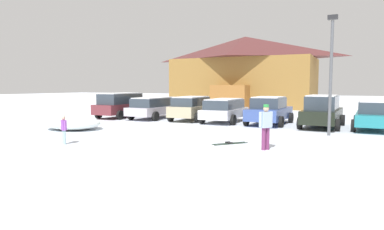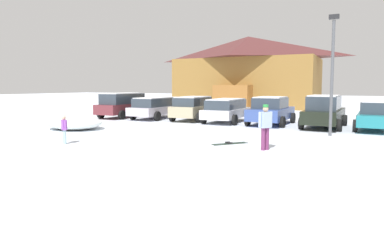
{
  "view_description": "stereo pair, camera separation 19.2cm",
  "coord_description": "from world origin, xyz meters",
  "px_view_note": "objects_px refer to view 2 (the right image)",
  "views": [
    {
      "loc": [
        7.68,
        -7.61,
        2.35
      ],
      "look_at": [
        1.22,
        5.0,
        1.13
      ],
      "focal_mm": 32.0,
      "sensor_mm": 36.0,
      "label": 1
    },
    {
      "loc": [
        7.85,
        -7.53,
        2.35
      ],
      "look_at": [
        1.22,
        5.0,
        1.13
      ],
      "focal_mm": 32.0,
      "sensor_mm": 36.0,
      "label": 2
    }
  ],
  "objects_px": {
    "lamp_post": "(332,68)",
    "pair_of_skis": "(230,143)",
    "parked_blue_hatchback": "(271,110)",
    "skier_child_in_purple_jacket": "(64,128)",
    "skier_adult_in_blue_parka": "(265,124)",
    "parked_silver_wagon": "(156,107)",
    "parked_teal_hatchback": "(378,115)",
    "ski_lodge": "(248,71)",
    "plowed_snow_pile": "(74,123)",
    "parked_maroon_van": "(123,104)",
    "parked_beige_suv": "(193,107)",
    "parked_white_suv": "(226,109)",
    "parked_black_sedan": "(324,112)"
  },
  "relations": [
    {
      "from": "parked_beige_suv",
      "to": "skier_adult_in_blue_parka",
      "type": "height_order",
      "value": "skier_adult_in_blue_parka"
    },
    {
      "from": "ski_lodge",
      "to": "skier_child_in_purple_jacket",
      "type": "relative_size",
      "value": 13.54
    },
    {
      "from": "parked_white_suv",
      "to": "skier_adult_in_blue_parka",
      "type": "relative_size",
      "value": 2.66
    },
    {
      "from": "skier_adult_in_blue_parka",
      "to": "lamp_post",
      "type": "bearing_deg",
      "value": 70.94
    },
    {
      "from": "ski_lodge",
      "to": "plowed_snow_pile",
      "type": "bearing_deg",
      "value": -94.04
    },
    {
      "from": "lamp_post",
      "to": "pair_of_skis",
      "type": "bearing_deg",
      "value": -127.65
    },
    {
      "from": "skier_child_in_purple_jacket",
      "to": "pair_of_skis",
      "type": "xyz_separation_m",
      "value": [
        5.87,
        3.13,
        -0.64
      ]
    },
    {
      "from": "parked_black_sedan",
      "to": "skier_adult_in_blue_parka",
      "type": "xyz_separation_m",
      "value": [
        -1.04,
        -8.12,
        0.04
      ]
    },
    {
      "from": "parked_teal_hatchback",
      "to": "parked_black_sedan",
      "type": "bearing_deg",
      "value": -176.87
    },
    {
      "from": "parked_black_sedan",
      "to": "lamp_post",
      "type": "relative_size",
      "value": 0.84
    },
    {
      "from": "ski_lodge",
      "to": "parked_black_sedan",
      "type": "relative_size",
      "value": 3.35
    },
    {
      "from": "ski_lodge",
      "to": "parked_maroon_van",
      "type": "distance_m",
      "value": 17.7
    },
    {
      "from": "parked_maroon_van",
      "to": "parked_silver_wagon",
      "type": "bearing_deg",
      "value": 7.99
    },
    {
      "from": "parked_silver_wagon",
      "to": "ski_lodge",
      "type": "bearing_deg",
      "value": 86.21
    },
    {
      "from": "parked_white_suv",
      "to": "parked_blue_hatchback",
      "type": "relative_size",
      "value": 1.01
    },
    {
      "from": "parked_silver_wagon",
      "to": "parked_teal_hatchback",
      "type": "relative_size",
      "value": 1.03
    },
    {
      "from": "parked_maroon_van",
      "to": "skier_child_in_purple_jacket",
      "type": "bearing_deg",
      "value": -62.33
    },
    {
      "from": "parked_white_suv",
      "to": "skier_child_in_purple_jacket",
      "type": "distance_m",
      "value": 10.97
    },
    {
      "from": "pair_of_skis",
      "to": "parked_maroon_van",
      "type": "bearing_deg",
      "value": 147.55
    },
    {
      "from": "parked_white_suv",
      "to": "parked_beige_suv",
      "type": "bearing_deg",
      "value": 177.48
    },
    {
      "from": "parked_beige_suv",
      "to": "parked_black_sedan",
      "type": "distance_m",
      "value": 8.33
    },
    {
      "from": "parked_beige_suv",
      "to": "parked_teal_hatchback",
      "type": "distance_m",
      "value": 11.0
    },
    {
      "from": "parked_white_suv",
      "to": "plowed_snow_pile",
      "type": "bearing_deg",
      "value": -130.1
    },
    {
      "from": "parked_blue_hatchback",
      "to": "plowed_snow_pile",
      "type": "relative_size",
      "value": 1.38
    },
    {
      "from": "skier_child_in_purple_jacket",
      "to": "plowed_snow_pile",
      "type": "relative_size",
      "value": 0.37
    },
    {
      "from": "ski_lodge",
      "to": "parked_teal_hatchback",
      "type": "relative_size",
      "value": 3.4
    },
    {
      "from": "parked_maroon_van",
      "to": "skier_child_in_purple_jacket",
      "type": "relative_size",
      "value": 3.93
    },
    {
      "from": "skier_adult_in_blue_parka",
      "to": "parked_blue_hatchback",
      "type": "bearing_deg",
      "value": 103.57
    },
    {
      "from": "parked_beige_suv",
      "to": "skier_child_in_purple_jacket",
      "type": "distance_m",
      "value": 10.76
    },
    {
      "from": "pair_of_skis",
      "to": "parked_blue_hatchback",
      "type": "bearing_deg",
      "value": 92.8
    },
    {
      "from": "parked_beige_suv",
      "to": "plowed_snow_pile",
      "type": "bearing_deg",
      "value": -116.0
    },
    {
      "from": "ski_lodge",
      "to": "parked_teal_hatchback",
      "type": "height_order",
      "value": "ski_lodge"
    },
    {
      "from": "skier_adult_in_blue_parka",
      "to": "parked_silver_wagon",
      "type": "bearing_deg",
      "value": 141.36
    },
    {
      "from": "parked_maroon_van",
      "to": "parked_blue_hatchback",
      "type": "bearing_deg",
      "value": 2.72
    },
    {
      "from": "skier_child_in_purple_jacket",
      "to": "parked_white_suv",
      "type": "bearing_deg",
      "value": 75.95
    },
    {
      "from": "parked_blue_hatchback",
      "to": "parked_black_sedan",
      "type": "distance_m",
      "value": 3.05
    },
    {
      "from": "parked_silver_wagon",
      "to": "parked_black_sedan",
      "type": "bearing_deg",
      "value": -0.19
    },
    {
      "from": "parked_blue_hatchback",
      "to": "parked_teal_hatchback",
      "type": "bearing_deg",
      "value": -0.31
    },
    {
      "from": "lamp_post",
      "to": "plowed_snow_pile",
      "type": "xyz_separation_m",
      "value": [
        -12.49,
        -3.87,
        -2.79
      ]
    },
    {
      "from": "skier_child_in_purple_jacket",
      "to": "pair_of_skis",
      "type": "distance_m",
      "value": 6.68
    },
    {
      "from": "ski_lodge",
      "to": "pair_of_skis",
      "type": "relative_size",
      "value": 11.47
    },
    {
      "from": "parked_black_sedan",
      "to": "plowed_snow_pile",
      "type": "xyz_separation_m",
      "value": [
        -11.82,
        -7.05,
        -0.56
      ]
    },
    {
      "from": "ski_lodge",
      "to": "parked_blue_hatchback",
      "type": "distance_m",
      "value": 18.24
    },
    {
      "from": "ski_lodge",
      "to": "parked_blue_hatchback",
      "type": "bearing_deg",
      "value": -66.73
    },
    {
      "from": "pair_of_skis",
      "to": "parked_teal_hatchback",
      "type": "bearing_deg",
      "value": 55.08
    },
    {
      "from": "lamp_post",
      "to": "plowed_snow_pile",
      "type": "relative_size",
      "value": 1.75
    },
    {
      "from": "parked_maroon_van",
      "to": "skier_adult_in_blue_parka",
      "type": "distance_m",
      "value": 15.06
    },
    {
      "from": "parked_white_suv",
      "to": "parked_black_sedan",
      "type": "bearing_deg",
      "value": -0.12
    },
    {
      "from": "parked_blue_hatchback",
      "to": "skier_child_in_purple_jacket",
      "type": "relative_size",
      "value": 3.78
    },
    {
      "from": "parked_maroon_van",
      "to": "parked_beige_suv",
      "type": "xyz_separation_m",
      "value": [
        5.61,
        0.46,
        -0.09
      ]
    }
  ]
}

